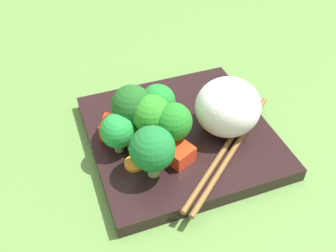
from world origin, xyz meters
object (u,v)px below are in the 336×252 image
rice_mound (228,107)px  broccoli_floret_2 (152,149)px  square_plate (180,136)px  carrot_slice_0 (134,163)px  chopstick_pair (230,148)px

rice_mound → broccoli_floret_2: bearing=-157.7°
square_plate → carrot_slice_0: bearing=-150.3°
square_plate → broccoli_floret_2: 9.68cm
broccoli_floret_2 → chopstick_pair: broccoli_floret_2 is taller
square_plate → chopstick_pair: bearing=-47.7°
square_plate → rice_mound: bearing=-14.6°
rice_mound → broccoli_floret_2: rice_mound is taller
rice_mound → chopstick_pair: bearing=-104.8°
carrot_slice_0 → chopstick_pair: (12.14, -1.12, 0.12)cm
square_plate → rice_mound: size_ratio=2.80×
square_plate → chopstick_pair: 7.28cm
rice_mound → carrot_slice_0: rice_mound is taller
rice_mound → broccoli_floret_2: size_ratio=1.23×
rice_mound → carrot_slice_0: 13.88cm
broccoli_floret_2 → chopstick_pair: (10.30, 0.86, -3.76)cm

